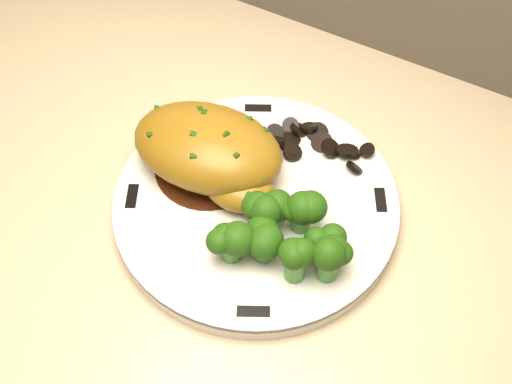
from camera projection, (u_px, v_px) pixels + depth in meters
The scene contains 10 objects.
counter at pixel (75, 319), 1.00m from camera, with size 2.08×0.69×1.02m.
plate at pixel (256, 204), 0.58m from camera, with size 0.25×0.25×0.02m, color silver.
rim_accent_0 at pixel (380, 200), 0.57m from camera, with size 0.03×0.01×0.00m, color black.
rim_accent_1 at pixel (258, 108), 0.64m from camera, with size 0.03×0.01×0.00m, color black.
rim_accent_2 at pixel (132, 196), 0.57m from camera, with size 0.03×0.01×0.00m, color black.
rim_accent_3 at pixel (253, 312), 0.50m from camera, with size 0.03×0.01×0.00m, color black.
gravy_pool at pixel (209, 166), 0.59m from camera, with size 0.10×0.10×0.00m, color #3A190A.
chicken_breast at pixel (211, 152), 0.57m from camera, with size 0.15×0.11×0.05m.
mushroom_pile at pixel (314, 156), 0.60m from camera, with size 0.09×0.07×0.02m.
broccoli_florets at pixel (287, 237), 0.52m from camera, with size 0.10×0.08×0.04m.
Camera 1 is at (0.78, 1.43, 1.38)m, focal length 45.00 mm.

